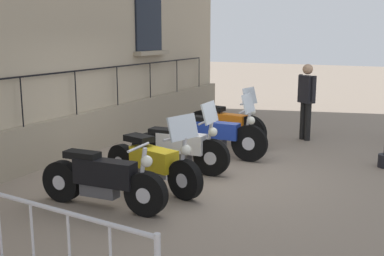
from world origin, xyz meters
name	(u,v)px	position (x,y,z in m)	size (l,w,h in m)	color
ground_plane	(189,171)	(0.00, 0.00, 0.00)	(60.00, 60.00, 0.00)	gray
motorcycle_black	(103,181)	(-0.27, -2.15, 0.40)	(2.01, 0.54, 0.96)	black
motorcycle_yellow	(153,164)	(-0.07, -1.12, 0.42)	(2.02, 0.86, 1.27)	black
motorcycle_white	(180,148)	(-0.15, -0.07, 0.43)	(1.90, 0.66, 1.29)	black
motorcycle_blue	(216,135)	(0.02, 1.13, 0.45)	(2.17, 0.59, 1.31)	black
motorcycle_orange	(226,125)	(-0.19, 2.16, 0.45)	(1.97, 0.63, 1.32)	black
pedestrian_standing	(306,97)	(1.23, 3.49, 1.00)	(0.45, 0.38, 1.75)	black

